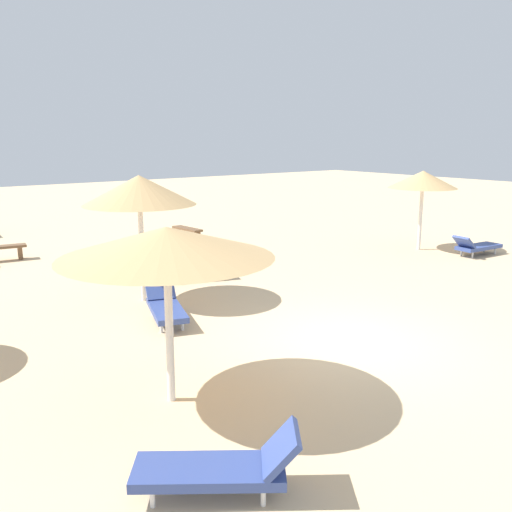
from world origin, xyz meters
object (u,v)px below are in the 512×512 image
Objects in this scene: parasol_1 at (139,190)px; parasol_3 at (166,243)px; lounger_2 at (476,246)px; parasol_2 at (423,180)px; bench_1 at (187,231)px; lounger_1 at (166,306)px; lounger_3 at (221,467)px; lounger_6 at (194,269)px; bench_0 at (1,250)px.

parasol_3 is at bearing -111.67° from parasol_1.
lounger_2 is (11.24, -1.99, -2.37)m from parasol_1.
parasol_2 reaches higher than bench_1.
lounger_1 is 1.05× the size of lounger_3.
parasol_2 is 1.37× the size of lounger_6.
bench_0 is (0.33, 11.86, -2.09)m from parasol_3.
bench_0 is at bearing 88.41° from parasol_3.
parasol_2 is at bearing -29.79° from bench_0.
parasol_1 is 8.33m from bench_1.
lounger_1 is 1.03× the size of lounger_2.
lounger_2 is 10.43m from bench_1.
parasol_3 is 1.67× the size of lounger_3.
lounger_3 reaches higher than bench_1.
parasol_3 is 2.03× the size of bench_0.
parasol_2 is 13.47m from parasol_3.
lounger_1 is at bearing 67.57° from lounger_3.
bench_1 is at bearing 61.09° from lounger_3.
lounger_2 reaches higher than lounger_6.
bench_0 is (0.98, 14.21, 0.02)m from lounger_3.
bench_1 is (5.21, 7.98, 0.03)m from lounger_1.
lounger_3 is at bearing -158.74° from lounger_2.
parasol_3 is 3.22m from lounger_3.
parasol_2 is 0.88× the size of parasol_3.
parasol_2 is at bearing 7.80° from lounger_1.
parasol_1 is at bearing -76.16° from bench_0.
lounger_1 reaches higher than bench_1.
parasol_2 is at bearing 28.62° from lounger_3.
lounger_2 is 9.70m from lounger_6.
parasol_1 is 1.62× the size of lounger_3.
lounger_6 is at bearing 56.38° from parasol_3.
bench_1 is at bearing 58.66° from parasol_3.
parasol_3 reaches higher than lounger_6.
lounger_3 is 15.66m from bench_1.
lounger_1 is 3.50m from lounger_6.
lounger_3 is (-13.21, -7.21, -2.14)m from parasol_2.
parasol_1 is 1.99× the size of bench_1.
lounger_6 is at bearing 60.91° from lounger_3.
lounger_1 reaches higher than lounger_6.
lounger_3 is (-0.65, -2.34, -2.12)m from parasol_3.
bench_0 is (-12.92, 8.80, 0.03)m from lounger_2.
lounger_2 is at bearing -69.09° from parasol_2.
lounger_3 is at bearing -119.09° from lounger_6.
lounger_2 is 1.03× the size of lounger_3.
lounger_6 is (4.66, 8.37, -0.02)m from lounger_3.
parasol_2 is at bearing -7.73° from lounger_6.
parasol_1 reaches higher than bench_0.
bench_1 is (-5.64, 6.50, -2.11)m from parasol_2.
bench_1 is (-6.33, 8.30, 0.03)m from lounger_2.
lounger_3 is (-13.90, -5.41, 0.00)m from lounger_2.
parasol_2 is at bearing -1.02° from parasol_1.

